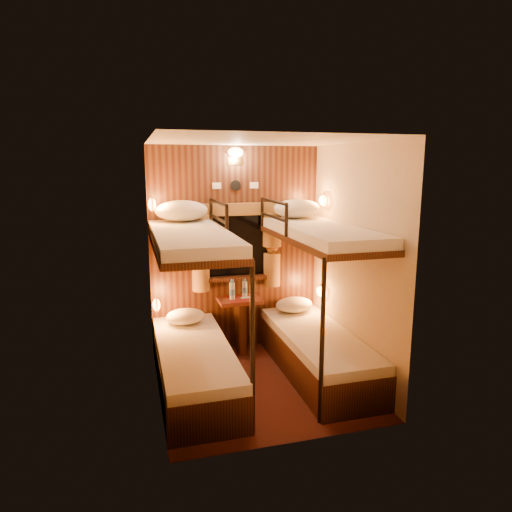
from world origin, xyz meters
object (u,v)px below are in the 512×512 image
object	(u,v)px
bunk_right	(317,323)
table	(240,318)
bunk_left	(194,335)
bottle_left	(232,291)
bottle_right	(245,289)

from	to	relation	value
bunk_right	table	world-z (taller)	bunk_right
bunk_left	bottle_left	world-z (taller)	bunk_left
bunk_right	table	xyz separation A→B (m)	(-0.65, 0.78, -0.14)
bunk_left	bottle_left	xyz separation A→B (m)	(0.55, 0.76, 0.20)
table	bottle_right	size ratio (longest dim) A/B	2.99
bunk_left	table	xyz separation A→B (m)	(0.65, 0.78, -0.14)
bunk_right	bottle_right	distance (m)	1.04
bottle_left	bottle_right	bearing A→B (deg)	26.05
bottle_left	bottle_right	world-z (taller)	bottle_left
bunk_right	bottle_right	size ratio (longest dim) A/B	8.66
bunk_right	table	bearing A→B (deg)	129.67
bottle_left	bottle_right	size ratio (longest dim) A/B	1.10
bottle_right	bunk_right	bearing A→B (deg)	-56.06
table	bottle_left	size ratio (longest dim) A/B	2.71
bottle_left	table	bearing A→B (deg)	10.54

